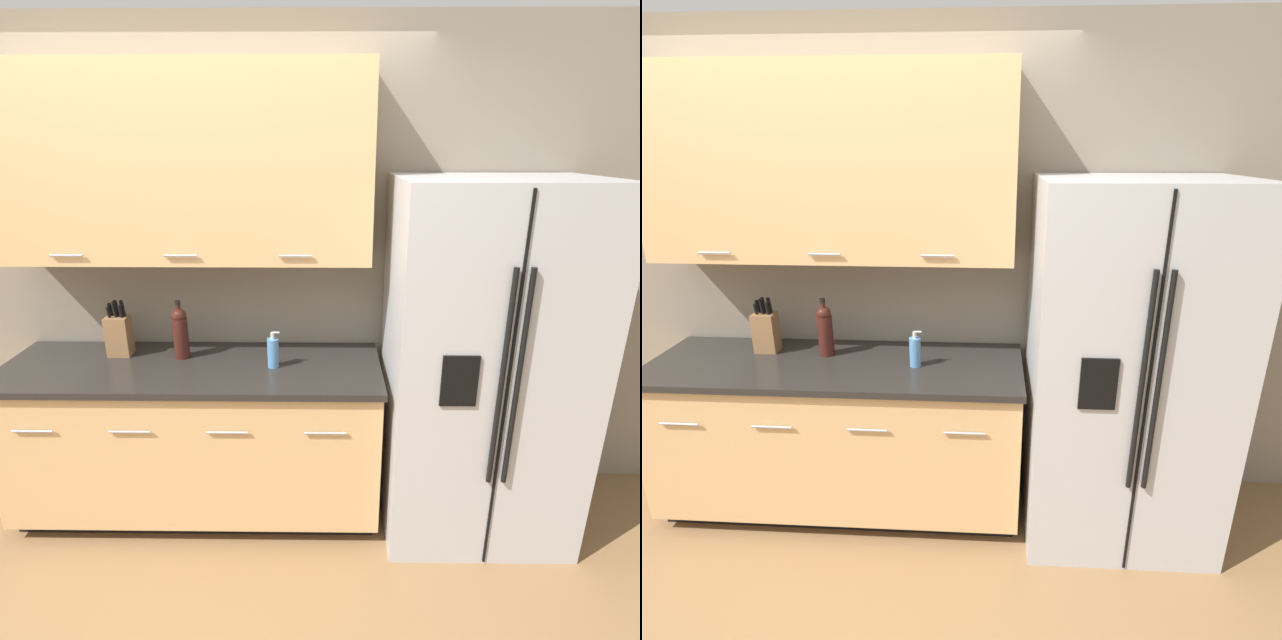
# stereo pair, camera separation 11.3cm
# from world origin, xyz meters

# --- Properties ---
(wall_back) EXTENTS (10.00, 0.39, 2.60)m
(wall_back) POSITION_xyz_m (0.01, 1.22, 1.48)
(wall_back) COLOR gray
(wall_back) RESTS_ON ground_plane
(counter_unit) EXTENTS (1.98, 0.64, 0.90)m
(counter_unit) POSITION_xyz_m (0.02, 0.93, 0.46)
(counter_unit) COLOR black
(counter_unit) RESTS_ON ground_plane
(refrigerator) EXTENTS (0.95, 0.76, 1.85)m
(refrigerator) POSITION_xyz_m (1.52, 0.87, 0.93)
(refrigerator) COLOR #B2B2B5
(refrigerator) RESTS_ON ground_plane
(knife_block) EXTENTS (0.12, 0.10, 0.31)m
(knife_block) POSITION_xyz_m (-0.39, 1.05, 1.02)
(knife_block) COLOR olive
(knife_block) RESTS_ON counter_unit
(wine_bottle) EXTENTS (0.08, 0.08, 0.32)m
(wine_bottle) POSITION_xyz_m (-0.05, 1.02, 1.05)
(wine_bottle) COLOR #3D1914
(wine_bottle) RESTS_ON counter_unit
(soap_dispenser) EXTENTS (0.07, 0.06, 0.19)m
(soap_dispenser) POSITION_xyz_m (0.46, 0.90, 0.98)
(soap_dispenser) COLOR #4C7FB2
(soap_dispenser) RESTS_ON counter_unit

